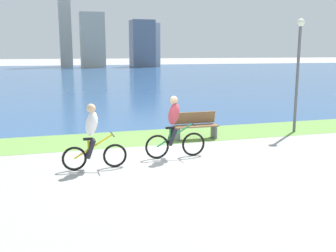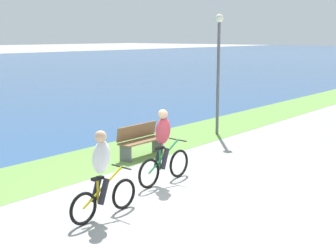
{
  "view_description": "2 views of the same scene",
  "coord_description": "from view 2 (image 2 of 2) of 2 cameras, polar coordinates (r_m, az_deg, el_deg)",
  "views": [
    {
      "loc": [
        -2.74,
        -9.5,
        2.9
      ],
      "look_at": [
        0.26,
        0.55,
        0.88
      ],
      "focal_mm": 41.61,
      "sensor_mm": 36.0,
      "label": 1
    },
    {
      "loc": [
        -7.22,
        -6.09,
        3.31
      ],
      "look_at": [
        0.62,
        0.5,
        1.29
      ],
      "focal_mm": 48.96,
      "sensor_mm": 36.0,
      "label": 2
    }
  ],
  "objects": [
    {
      "name": "grass_strip_bayside",
      "position": [
        12.2,
        -11.58,
        -4.81
      ],
      "size": [
        120.0,
        2.42,
        0.01
      ],
      "primitive_type": "cube",
      "color": "#6B9947",
      "rests_on": "ground"
    },
    {
      "name": "bench_near_path",
      "position": [
        12.77,
        -3.44,
        -1.82
      ],
      "size": [
        1.5,
        0.47,
        0.9
      ],
      "color": "brown",
      "rests_on": "ground"
    },
    {
      "name": "cyclist_trailing",
      "position": [
        8.49,
        -8.2,
        -5.96
      ],
      "size": [
        1.61,
        0.52,
        1.65
      ],
      "color": "black",
      "rests_on": "ground"
    },
    {
      "name": "ground_plane",
      "position": [
        10.01,
        -0.06,
        -8.17
      ],
      "size": [
        300.0,
        300.0,
        0.0
      ],
      "primitive_type": "plane",
      "color": "#9E9E99"
    },
    {
      "name": "cyclist_lead",
      "position": [
        10.36,
        -0.57,
        -2.64
      ],
      "size": [
        1.72,
        0.52,
        1.71
      ],
      "color": "black",
      "rests_on": "ground"
    },
    {
      "name": "lamppost_tall",
      "position": [
        15.53,
        6.31,
        8.54
      ],
      "size": [
        0.28,
        0.28,
        4.02
      ],
      "color": "#595960",
      "rests_on": "ground"
    }
  ]
}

